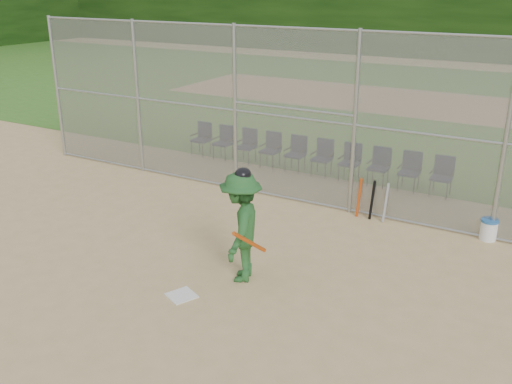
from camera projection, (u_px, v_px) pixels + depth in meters
The scene contains 18 objects.
ground at pixel (180, 302), 9.24m from camera, with size 100.00×100.00×0.00m, color tan.
grass_strip at pixel (439, 105), 23.90m from camera, with size 100.00×100.00×0.00m, color #30601D.
dirt_patch_far at pixel (439, 105), 23.90m from camera, with size 24.00×24.00×0.00m, color tan.
backstop_fence at pixel (312, 117), 12.59m from camera, with size 16.09×0.09×4.00m.
home_plate at pixel (182, 295), 9.42m from camera, with size 0.43×0.43×0.02m, color silver.
batter_at_plate at pixel (241, 226), 9.65m from camera, with size 1.09×1.46×2.04m.
water_cooler at pixel (489, 229), 11.40m from camera, with size 0.35×0.35×0.44m.
spare_bats at pixel (372, 200), 12.38m from camera, with size 0.66×0.27×0.85m.
chair_0 at pixel (201, 139), 16.88m from camera, with size 0.54×0.52×0.96m, color #0D1333, non-canonical shape.
chair_1 at pixel (223, 143), 16.52m from camera, with size 0.54×0.52×0.96m, color #0D1333, non-canonical shape.
chair_2 at pixel (246, 146), 16.16m from camera, with size 0.54×0.52×0.96m, color #0D1333, non-canonical shape.
chair_3 at pixel (270, 150), 15.80m from camera, with size 0.54×0.52×0.96m, color #0D1333, non-canonical shape.
chair_4 at pixel (295, 154), 15.43m from camera, with size 0.54×0.52×0.96m, color #0D1333, non-canonical shape.
chair_5 at pixel (322, 158), 15.07m from camera, with size 0.54×0.52×0.96m, color #0D1333, non-canonical shape.
chair_6 at pixel (349, 163), 14.71m from camera, with size 0.54×0.52×0.96m, color #0D1333, non-canonical shape.
chair_7 at pixel (378, 167), 14.35m from camera, with size 0.54×0.52×0.96m, color #0D1333, non-canonical shape.
chair_8 at pixel (409, 172), 13.99m from camera, with size 0.54×0.52×0.96m, color #0D1333, non-canonical shape.
chair_9 at pixel (441, 177), 13.63m from camera, with size 0.54×0.52×0.96m, color #0D1333, non-canonical shape.
Camera 1 is at (5.06, -6.37, 4.90)m, focal length 40.00 mm.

